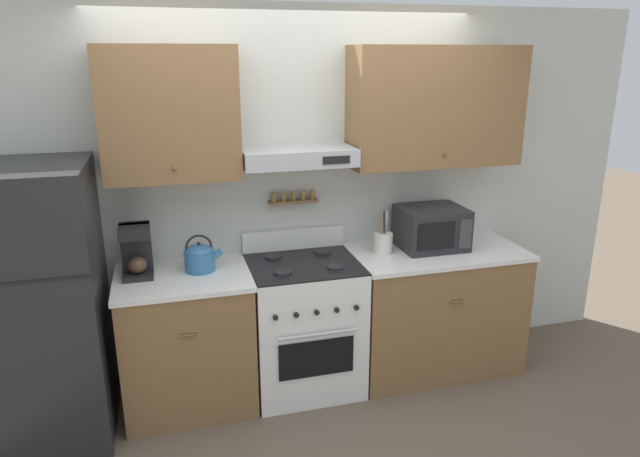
{
  "coord_description": "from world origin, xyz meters",
  "views": [
    {
      "loc": [
        -0.84,
        -3.09,
        2.24
      ],
      "look_at": [
        0.1,
        0.27,
        1.16
      ],
      "focal_mm": 32.0,
      "sensor_mm": 36.0,
      "label": 1
    }
  ],
  "objects_px": {
    "refrigerator": "(40,306)",
    "tea_kettle": "(200,257)",
    "microwave": "(431,228)",
    "stove_range": "(304,324)",
    "utensil_crock": "(383,242)",
    "coffee_maker": "(136,250)"
  },
  "relations": [
    {
      "from": "refrigerator",
      "to": "tea_kettle",
      "type": "xyz_separation_m",
      "value": [
        0.93,
        0.12,
        0.17
      ]
    },
    {
      "from": "microwave",
      "to": "stove_range",
      "type": "bearing_deg",
      "value": -175.73
    },
    {
      "from": "utensil_crock",
      "to": "refrigerator",
      "type": "bearing_deg",
      "value": -176.85
    },
    {
      "from": "refrigerator",
      "to": "coffee_maker",
      "type": "height_order",
      "value": "refrigerator"
    },
    {
      "from": "refrigerator",
      "to": "microwave",
      "type": "height_order",
      "value": "refrigerator"
    },
    {
      "from": "microwave",
      "to": "refrigerator",
      "type": "bearing_deg",
      "value": -176.91
    },
    {
      "from": "stove_range",
      "to": "tea_kettle",
      "type": "height_order",
      "value": "tea_kettle"
    },
    {
      "from": "coffee_maker",
      "to": "utensil_crock",
      "type": "height_order",
      "value": "coffee_maker"
    },
    {
      "from": "refrigerator",
      "to": "utensil_crock",
      "type": "bearing_deg",
      "value": 3.15
    },
    {
      "from": "coffee_maker",
      "to": "utensil_crock",
      "type": "bearing_deg",
      "value": -0.97
    },
    {
      "from": "refrigerator",
      "to": "stove_range",
      "type": "bearing_deg",
      "value": 2.39
    },
    {
      "from": "tea_kettle",
      "to": "utensil_crock",
      "type": "height_order",
      "value": "utensil_crock"
    },
    {
      "from": "refrigerator",
      "to": "coffee_maker",
      "type": "distance_m",
      "value": 0.62
    },
    {
      "from": "stove_range",
      "to": "refrigerator",
      "type": "height_order",
      "value": "refrigerator"
    },
    {
      "from": "microwave",
      "to": "utensil_crock",
      "type": "height_order",
      "value": "utensil_crock"
    },
    {
      "from": "utensil_crock",
      "to": "coffee_maker",
      "type": "bearing_deg",
      "value": 179.03
    },
    {
      "from": "tea_kettle",
      "to": "coffee_maker",
      "type": "xyz_separation_m",
      "value": [
        -0.38,
        0.03,
        0.07
      ]
    },
    {
      "from": "refrigerator",
      "to": "utensil_crock",
      "type": "height_order",
      "value": "refrigerator"
    },
    {
      "from": "stove_range",
      "to": "utensil_crock",
      "type": "bearing_deg",
      "value": 5.24
    },
    {
      "from": "coffee_maker",
      "to": "utensil_crock",
      "type": "xyz_separation_m",
      "value": [
        1.63,
        -0.03,
        -0.09
      ]
    },
    {
      "from": "refrigerator",
      "to": "microwave",
      "type": "relative_size",
      "value": 3.68
    },
    {
      "from": "utensil_crock",
      "to": "stove_range",
      "type": "bearing_deg",
      "value": -174.76
    }
  ]
}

